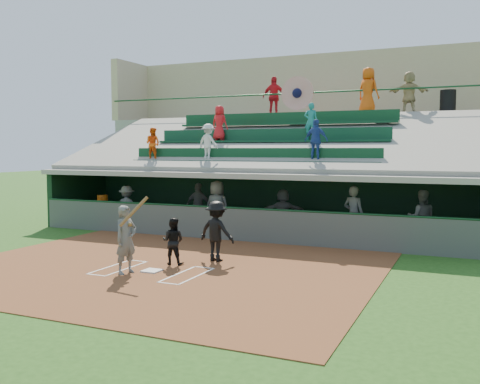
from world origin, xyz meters
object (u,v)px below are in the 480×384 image
at_px(batter_at_plate, 126,239).
at_px(water_cooler, 103,200).
at_px(catcher, 173,241).
at_px(home_plate, 152,271).
at_px(white_table, 103,215).
at_px(trash_bin, 448,102).

distance_m(batter_at_plate, water_cooler, 8.82).
relative_size(batter_at_plate, catcher, 1.57).
distance_m(home_plate, water_cooler, 8.86).
bearing_deg(catcher, white_table, -48.57).
height_order(batter_at_plate, trash_bin, trash_bin).
height_order(catcher, water_cooler, catcher).
xyz_separation_m(home_plate, catcher, (0.07, 0.93, 0.61)).
height_order(batter_at_plate, catcher, batter_at_plate).
bearing_deg(trash_bin, water_cooler, -151.56).
bearing_deg(trash_bin, white_table, -151.37).
distance_m(catcher, water_cooler, 8.24).
bearing_deg(batter_at_plate, white_table, 131.77).
xyz_separation_m(batter_at_plate, white_table, (-5.84, 6.54, -0.45)).
relative_size(batter_at_plate, water_cooler, 4.53).
distance_m(home_plate, trash_bin, 15.26).
bearing_deg(white_table, trash_bin, 13.30).
height_order(home_plate, water_cooler, water_cooler).
distance_m(home_plate, batter_at_plate, 1.05).
relative_size(catcher, water_cooler, 2.90).
bearing_deg(white_table, home_plate, -59.42).
distance_m(water_cooler, trash_bin, 14.89).
bearing_deg(batter_at_plate, catcher, 69.61).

